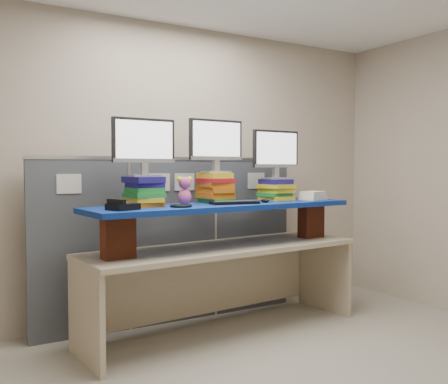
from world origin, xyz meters
TOP-DOWN VIEW (x-y plane):
  - room at (0.00, 0.00)m, footprint 5.00×4.00m
  - cubicle_partition at (-0.00, 1.78)m, footprint 2.60×0.06m
  - desk at (0.24, 1.27)m, footprint 2.54×0.91m
  - brick_pier_left at (-0.74, 1.14)m, footprint 0.24×0.15m
  - brick_pier_right at (1.23, 1.29)m, footprint 0.24×0.15m
  - blue_board at (0.24, 1.27)m, footprint 2.45×0.78m
  - book_stack_left at (-0.46, 1.34)m, footprint 0.28×0.33m
  - book_stack_center at (0.22, 1.39)m, footprint 0.27×0.31m
  - book_stack_right at (0.91, 1.43)m, footprint 0.28×0.33m
  - monitor_left at (-0.46, 1.33)m, footprint 0.53×0.17m
  - monitor_center at (0.23, 1.39)m, footprint 0.53×0.17m
  - monitor_right at (0.91, 1.44)m, footprint 0.53×0.17m
  - keyboard at (0.29, 1.18)m, footprint 0.43×0.20m
  - mouse at (0.62, 1.20)m, footprint 0.08×0.11m
  - desk_phone at (-0.73, 1.10)m, footprint 0.24×0.23m
  - headset at (-0.24, 1.12)m, footprint 0.21×0.21m
  - plush_toy at (-0.10, 1.33)m, footprint 0.14×0.10m
  - binder_stack at (1.23, 1.26)m, footprint 0.26×0.23m

SIDE VIEW (x-z plane):
  - desk at x=0.24m, z-range 0.23..0.98m
  - cubicle_partition at x=0.00m, z-range 0.00..1.53m
  - brick_pier_left at x=-0.74m, z-range 0.76..1.08m
  - brick_pier_right at x=1.23m, z-range 0.76..1.08m
  - blue_board at x=0.24m, z-range 1.08..1.12m
  - headset at x=-0.24m, z-range 1.12..1.14m
  - keyboard at x=0.29m, z-range 1.12..1.15m
  - mouse at x=0.62m, z-range 1.12..1.16m
  - desk_phone at x=-0.73m, z-range 1.11..1.19m
  - binder_stack at x=1.23m, z-range 1.12..1.20m
  - book_stack_right at x=0.91m, z-range 1.12..1.32m
  - book_stack_left at x=-0.46m, z-range 1.13..1.36m
  - plush_toy at x=-0.10m, z-range 1.13..1.36m
  - book_stack_center at x=0.22m, z-range 1.12..1.39m
  - room at x=0.00m, z-range 0.00..2.80m
  - monitor_right at x=0.91m, z-range 1.35..1.82m
  - monitor_left at x=-0.46m, z-range 1.39..1.86m
  - monitor_center at x=0.23m, z-range 1.42..1.88m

